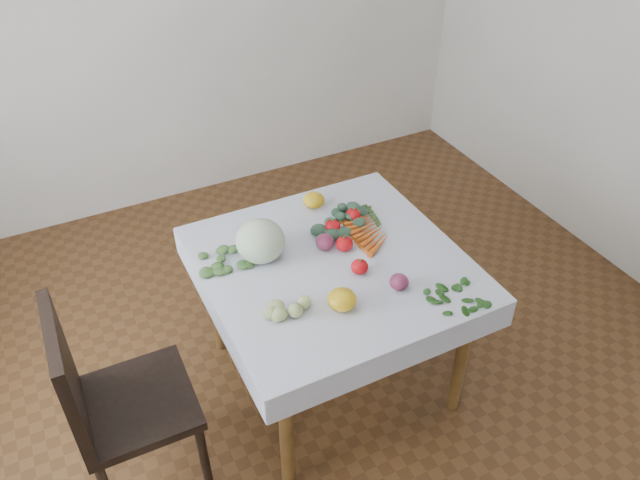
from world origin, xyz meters
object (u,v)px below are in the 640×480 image
object	(u,v)px
cabbage	(260,241)
carrot_bunch	(369,231)
chair	(108,398)
table	(333,279)
heirloom_back	(314,200)

from	to	relation	value
cabbage	carrot_bunch	distance (m)	0.53
chair	carrot_bunch	size ratio (longest dim) A/B	3.18
table	carrot_bunch	distance (m)	0.30
cabbage	heirloom_back	world-z (taller)	cabbage
cabbage	carrot_bunch	xyz separation A→B (m)	(0.52, -0.05, -0.08)
chair	cabbage	bearing A→B (deg)	21.57
chair	cabbage	xyz separation A→B (m)	(0.78, 0.31, 0.28)
table	chair	distance (m)	1.06
cabbage	chair	bearing A→B (deg)	-158.43
heirloom_back	carrot_bunch	xyz separation A→B (m)	(0.13, -0.31, -0.02)
cabbage	heirloom_back	distance (m)	0.47
cabbage	heirloom_back	xyz separation A→B (m)	(0.39, 0.26, -0.06)
chair	carrot_bunch	bearing A→B (deg)	11.00
heirloom_back	carrot_bunch	bearing A→B (deg)	-66.79
chair	table	bearing A→B (deg)	7.63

